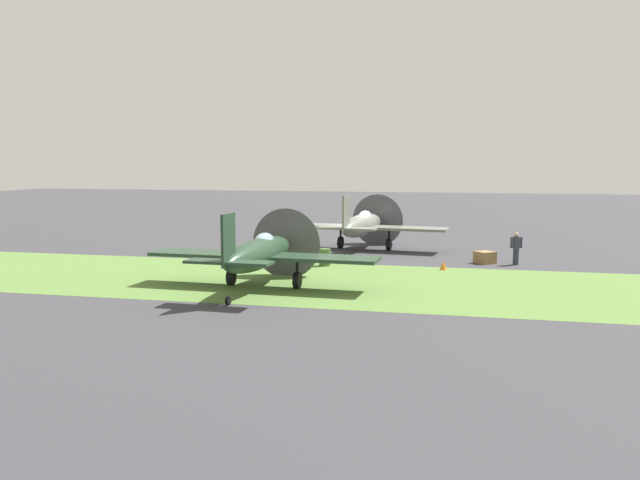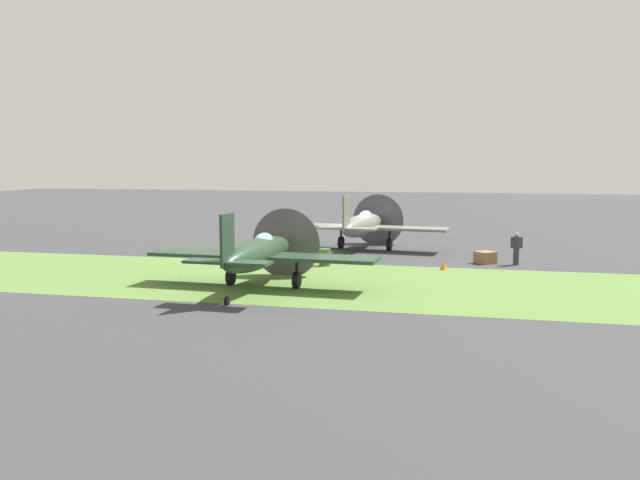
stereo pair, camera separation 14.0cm
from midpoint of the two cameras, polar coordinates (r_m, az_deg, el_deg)
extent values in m
plane|color=#38383D|center=(42.00, 2.99, -0.75)|extent=(160.00, 160.00, 0.00)
cube|color=#567A38|center=(30.60, -1.06, -3.53)|extent=(120.00, 11.00, 0.01)
ellipsoid|color=slate|center=(41.11, 3.76, 1.28)|extent=(2.13, 7.45, 1.34)
cube|color=slate|center=(41.54, 3.92, 1.11)|extent=(10.51, 2.95, 0.15)
cube|color=slate|center=(37.83, 2.37, 2.30)|extent=(0.24, 1.19, 2.05)
cube|color=slate|center=(37.90, 2.37, 0.99)|extent=(3.54, 1.34, 0.11)
cone|color=#B7B24C|center=(44.90, 5.15, 1.72)|extent=(0.77, 0.83, 0.69)
cylinder|color=#4C4C51|center=(44.69, 5.08, 1.70)|extent=(3.44, 0.42, 3.46)
ellipsoid|color=#8CB2C6|center=(41.69, 4.01, 2.00)|extent=(0.92, 1.59, 0.76)
cylinder|color=black|center=(42.20, 1.91, -0.21)|extent=(0.32, 0.76, 0.73)
cylinder|color=black|center=(42.14, 1.91, 0.49)|extent=(0.13, 0.13, 1.04)
cylinder|color=black|center=(41.36, 6.04, -0.38)|extent=(0.32, 0.76, 0.73)
cylinder|color=black|center=(41.30, 6.05, 0.33)|extent=(0.13, 0.13, 1.04)
cylinder|color=black|center=(37.98, 2.31, -1.28)|extent=(0.17, 0.36, 0.35)
ellipsoid|color=#233D28|center=(28.63, -5.12, -1.16)|extent=(1.59, 7.25, 1.31)
cube|color=#233D28|center=(29.04, -4.82, -1.36)|extent=(10.23, 2.19, 0.15)
cube|color=#233D28|center=(25.49, -7.77, 0.00)|extent=(0.15, 1.17, 2.01)
cube|color=#233D28|center=(25.60, -7.74, -1.88)|extent=(3.42, 1.08, 0.11)
cone|color=#B7B24C|center=(32.24, -2.68, -0.26)|extent=(0.71, 0.77, 0.68)
cylinder|color=#4C4C51|center=(32.04, -2.80, -0.30)|extent=(3.39, 0.17, 3.39)
ellipsoid|color=#8CB2C6|center=(29.16, -4.69, -0.10)|extent=(0.80, 1.51, 0.74)
cylinder|color=black|center=(29.87, -7.50, -3.14)|extent=(0.26, 0.73, 0.72)
cylinder|color=black|center=(29.78, -7.51, -2.18)|extent=(0.13, 0.13, 1.02)
cylinder|color=black|center=(28.81, -1.86, -3.45)|extent=(0.26, 0.73, 0.72)
cylinder|color=black|center=(28.72, -1.87, -2.45)|extent=(0.13, 0.13, 1.02)
cylinder|color=black|center=(25.77, -7.78, -5.15)|extent=(0.14, 0.34, 0.34)
cylinder|color=#2D3342|center=(36.87, 16.51, -1.37)|extent=(0.30, 0.30, 0.88)
cylinder|color=#2D3342|center=(36.78, 16.55, -0.21)|extent=(0.38, 0.38, 0.62)
sphere|color=tan|center=(36.73, 16.57, 0.45)|extent=(0.23, 0.23, 0.23)
cylinder|color=#2D3342|center=(36.73, 16.15, -0.21)|extent=(0.11, 0.11, 0.59)
cylinder|color=#2D3342|center=(36.83, 16.94, -0.22)|extent=(0.11, 0.11, 0.59)
cylinder|color=#476633|center=(35.05, 0.53, -1.48)|extent=(0.60, 0.60, 0.90)
cube|color=olive|center=(37.00, 14.03, -1.45)|extent=(1.27, 1.27, 0.64)
cone|color=orange|center=(34.33, 10.61, -2.16)|extent=(0.36, 0.36, 0.44)
camera|label=1|loc=(0.07, -89.88, 0.01)|focal=37.46mm
camera|label=2|loc=(0.07, 90.12, -0.01)|focal=37.46mm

